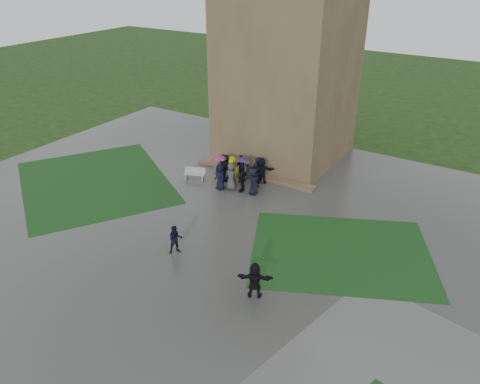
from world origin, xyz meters
The scene contains 10 objects.
ground centered at (0.00, 0.00, 0.00)m, with size 120.00×120.00×0.00m, color black.
plaza centered at (0.00, 2.00, 0.01)m, with size 34.00×34.00×0.02m, color #3A3A37.
lawn_inset_left centered at (-8.50, 4.00, 0.03)m, with size 11.00×9.00×0.01m, color #123513.
lawn_inset_right centered at (8.50, 5.00, 0.03)m, with size 9.00×7.00×0.01m, color #123513.
tower centered at (0.00, 15.00, 9.00)m, with size 8.00×8.00×18.00m, color brown.
tower_plinth centered at (0.00, 10.60, 0.13)m, with size 9.00×0.80×0.22m, color brown.
bench centered at (-3.07, 7.92, 0.45)m, with size 1.49×0.95×0.83m.
visitor_cluster centered at (-0.05, 8.86, 0.98)m, with size 3.87×3.33×2.36m.
pedestrian_mid centered at (1.38, 0.50, 0.78)m, with size 0.74×0.43×1.53m, color black.
pedestrian_near centered at (6.51, -0.32, 0.89)m, with size 1.61×0.58×1.74m, color black.
Camera 1 is at (14.76, -14.58, 13.71)m, focal length 35.00 mm.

